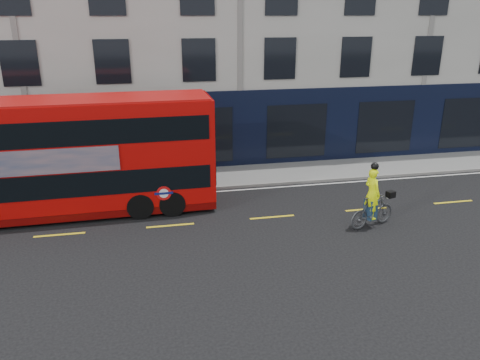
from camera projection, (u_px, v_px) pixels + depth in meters
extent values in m
plane|color=black|center=(283.00, 234.00, 17.10)|extent=(120.00, 120.00, 0.00)
cube|color=slate|center=(246.00, 175.00, 23.08)|extent=(60.00, 3.00, 0.12)
cube|color=gray|center=(253.00, 185.00, 21.69)|extent=(60.00, 0.12, 0.13)
cube|color=#B6B2AB|center=(223.00, 15.00, 26.57)|extent=(50.00, 10.00, 15.00)
cube|color=black|center=(240.00, 130.00, 23.79)|extent=(50.00, 0.08, 4.00)
cube|color=silver|center=(254.00, 189.00, 21.44)|extent=(58.00, 0.10, 0.01)
cube|color=#BE0907|center=(65.00, 153.00, 18.08)|extent=(11.40, 2.81, 4.07)
cube|color=#5F0403|center=(72.00, 205.00, 18.82)|extent=(11.40, 2.76, 0.31)
cube|color=black|center=(68.00, 175.00, 18.38)|extent=(10.94, 2.85, 0.93)
cube|color=black|center=(62.00, 126.00, 17.72)|extent=(10.94, 2.85, 0.93)
cube|color=#9D0C0B|center=(58.00, 100.00, 17.38)|extent=(11.17, 2.71, 0.08)
cube|color=black|center=(211.00, 166.00, 19.54)|extent=(0.09, 2.32, 0.93)
cube|color=black|center=(210.00, 119.00, 18.88)|extent=(0.09, 2.32, 0.93)
cube|color=#A37371|center=(30.00, 163.00, 16.63)|extent=(6.19, 0.17, 0.93)
cylinder|color=red|center=(164.00, 193.00, 18.10)|extent=(0.58, 0.03, 0.58)
cylinder|color=white|center=(164.00, 193.00, 18.09)|extent=(0.37, 0.03, 0.37)
cube|color=#0C1459|center=(164.00, 193.00, 18.09)|extent=(0.72, 0.04, 0.09)
cylinder|color=black|center=(170.00, 193.00, 19.54)|extent=(1.09, 2.65, 1.03)
cylinder|color=black|center=(140.00, 195.00, 19.29)|extent=(1.09, 2.65, 1.03)
imported|color=#4B4D50|center=(372.00, 211.00, 17.50)|extent=(2.13, 1.17, 1.23)
imported|color=#DFF808|center=(372.00, 193.00, 17.21)|extent=(0.65, 0.81, 1.93)
cube|color=black|center=(391.00, 194.00, 17.72)|extent=(0.37, 0.33, 0.24)
cube|color=#1D334D|center=(370.00, 209.00, 17.42)|extent=(0.44, 0.50, 0.77)
sphere|color=black|center=(375.00, 166.00, 16.85)|extent=(0.29, 0.29, 0.29)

